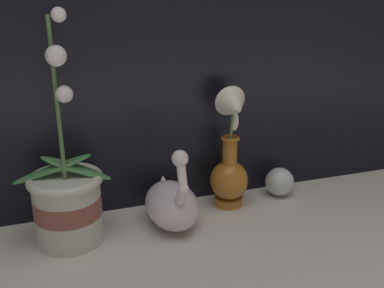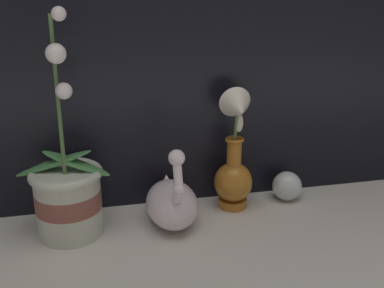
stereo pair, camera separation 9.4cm
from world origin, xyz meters
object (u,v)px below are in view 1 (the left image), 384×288
swan_figurine (171,202)px  blue_vase (230,162)px  orchid_potted_plant (67,199)px  glass_sphere (280,182)px

swan_figurine → blue_vase: 0.17m
orchid_potted_plant → swan_figurine: 0.22m
blue_vase → glass_sphere: bearing=4.5°
orchid_potted_plant → glass_sphere: 0.52m
orchid_potted_plant → blue_vase: orchid_potted_plant is taller
blue_vase → orchid_potted_plant: bearing=-174.1°
glass_sphere → blue_vase: bearing=-175.5°
blue_vase → glass_sphere: size_ratio=4.04×
blue_vase → glass_sphere: blue_vase is taller
orchid_potted_plant → swan_figurine: size_ratio=2.32×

